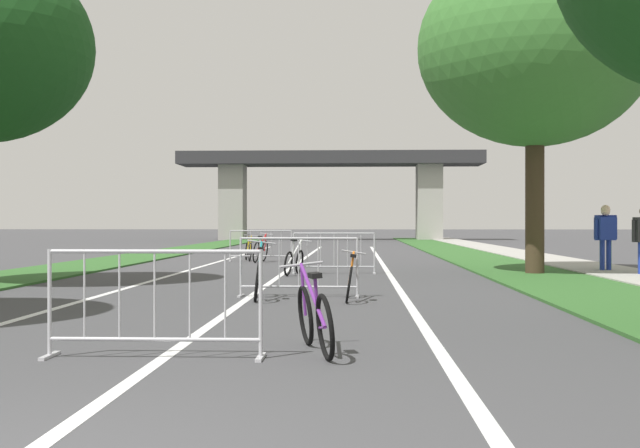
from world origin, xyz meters
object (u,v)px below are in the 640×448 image
object	(u,v)px
pedestrian_in_red_jacket	(606,231)
bicycle_purple_2	(314,318)
crowd_barrier_fourth	(261,246)
bicycle_yellow_5	(248,250)
tree_right_cypress_far	(535,48)
crowd_barrier_third	(334,254)
bicycle_teal_0	(258,277)
crowd_barrier_second	(299,268)
bicycle_white_3	(294,261)
crowd_barrier_nearest	(155,305)
bicycle_red_1	(261,251)
pedestrian_strolling	(605,233)
bicycle_orange_4	(350,280)

from	to	relation	value
pedestrian_in_red_jacket	bicycle_purple_2	bearing A→B (deg)	52.65
crowd_barrier_fourth	bicycle_yellow_5	size ratio (longest dim) A/B	1.29
tree_right_cypress_far	crowd_barrier_third	size ratio (longest dim) A/B	3.83
bicycle_teal_0	bicycle_yellow_5	size ratio (longest dim) A/B	0.99
crowd_barrier_third	bicycle_teal_0	world-z (taller)	crowd_barrier_third
crowd_barrier_second	bicycle_yellow_5	size ratio (longest dim) A/B	1.29
tree_right_cypress_far	crowd_barrier_third	bearing A→B (deg)	176.75
pedestrian_in_red_jacket	bicycle_teal_0	bearing A→B (deg)	33.64
crowd_barrier_third	bicycle_purple_2	world-z (taller)	crowd_barrier_third
tree_right_cypress_far	bicycle_teal_0	bearing A→B (deg)	-132.22
tree_right_cypress_far	crowd_barrier_fourth	bearing A→B (deg)	138.19
bicycle_purple_2	bicycle_white_3	world-z (taller)	bicycle_white_3
bicycle_white_3	bicycle_yellow_5	world-z (taller)	bicycle_white_3
crowd_barrier_nearest	bicycle_red_1	xyz separation A→B (m)	(-1.18, 19.10, -0.13)
crowd_barrier_second	crowd_barrier_fourth	bearing A→B (deg)	99.44
crowd_barrier_second	bicycle_yellow_5	distance (m)	13.77
crowd_barrier_nearest	crowd_barrier_third	size ratio (longest dim) A/B	1.00
crowd_barrier_third	bicycle_yellow_5	xyz separation A→B (m)	(-3.10, 6.96, -0.15)
crowd_barrier_third	bicycle_white_3	size ratio (longest dim) A/B	1.34
bicycle_red_1	pedestrian_in_red_jacket	xyz separation A→B (m)	(9.66, -5.17, 0.70)
crowd_barrier_fourth	pedestrian_in_red_jacket	bearing A→B (deg)	-30.43
bicycle_yellow_5	crowd_barrier_fourth	bearing A→B (deg)	124.53
crowd_barrier_second	bicycle_purple_2	distance (m)	6.20
tree_right_cypress_far	pedestrian_strolling	bearing A→B (deg)	23.86
bicycle_white_3	pedestrian_in_red_jacket	bearing A→B (deg)	21.40
crowd_barrier_third	bicycle_red_1	xyz separation A→B (m)	(-2.58, 6.01, -0.13)
crowd_barrier_third	bicycle_white_3	xyz separation A→B (m)	(-0.98, -0.51, -0.17)
crowd_barrier_nearest	crowd_barrier_second	distance (m)	6.61
crowd_barrier_third	crowd_barrier_fourth	size ratio (longest dim) A/B	0.99
bicycle_red_1	bicycle_teal_0	bearing A→B (deg)	-74.47
tree_right_cypress_far	bicycle_orange_4	bearing A→B (deg)	-123.59
crowd_barrier_third	crowd_barrier_fourth	distance (m)	7.05
crowd_barrier_nearest	pedestrian_in_red_jacket	size ratio (longest dim) A/B	1.20
crowd_barrier_second	pedestrian_in_red_jacket	xyz separation A→B (m)	(7.54, 7.38, 0.56)
tree_right_cypress_far	bicycle_teal_0	xyz separation A→B (m)	(-6.13, -6.75, -5.28)
bicycle_white_3	crowd_barrier_fourth	bearing A→B (deg)	115.06
crowd_barrier_third	pedestrian_in_red_jacket	size ratio (longest dim) A/B	1.20
bicycle_orange_4	bicycle_yellow_5	distance (m)	14.55
bicycle_teal_0	bicycle_white_3	xyz separation A→B (m)	(0.14, 6.53, -0.03)
tree_right_cypress_far	crowd_barrier_fourth	distance (m)	11.46
crowd_barrier_nearest	pedestrian_strolling	xyz separation A→B (m)	(8.41, 13.69, 0.53)
bicycle_red_1	crowd_barrier_fourth	bearing A→B (deg)	104.70
tree_right_cypress_far	bicycle_orange_4	xyz separation A→B (m)	(-4.56, -6.86, -5.31)
crowd_barrier_third	bicycle_orange_4	size ratio (longest dim) A/B	1.28
crowd_barrier_third	bicycle_orange_4	world-z (taller)	crowd_barrier_third
crowd_barrier_third	pedestrian_strolling	xyz separation A→B (m)	(7.01, 0.60, 0.53)
tree_right_cypress_far	bicycle_teal_0	world-z (taller)	tree_right_cypress_far
bicycle_purple_2	bicycle_teal_0	bearing A→B (deg)	88.44
pedestrian_strolling	crowd_barrier_nearest	bearing A→B (deg)	43.70
crowd_barrier_fourth	pedestrian_strolling	world-z (taller)	pedestrian_strolling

